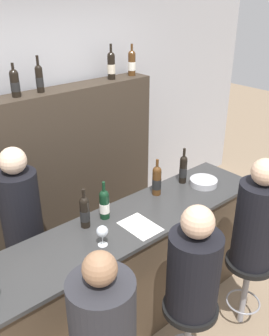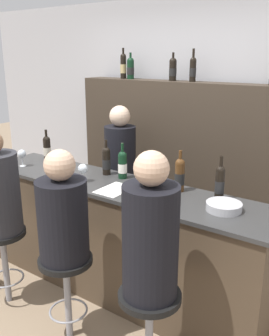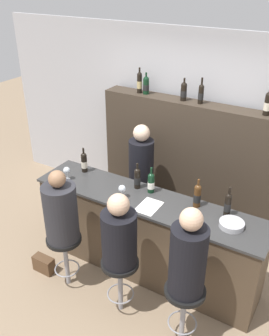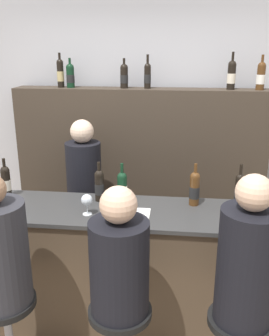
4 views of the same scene
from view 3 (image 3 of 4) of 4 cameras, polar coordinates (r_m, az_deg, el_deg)
The scene contains 26 objects.
ground_plane at distance 4.52m, azimuth -0.10°, elevation -17.12°, with size 16.00×16.00×0.00m, color #8C755B.
wall_back at distance 5.08m, azimuth 9.80°, elevation 5.65°, with size 6.40×0.05×2.60m.
bar_counter at distance 4.36m, azimuth 1.77°, elevation -10.29°, with size 2.67×0.58×1.00m.
back_bar_cabinet at distance 5.06m, azimuth 8.45°, elevation 0.39°, with size 2.50×0.28×1.75m.
wine_bottle_counter_0 at distance 4.59m, azimuth -7.68°, elevation 0.91°, with size 0.07×0.07×0.31m.
wine_bottle_counter_1 at distance 4.21m, azimuth 0.43°, elevation -1.53°, with size 0.07×0.07×0.31m.
wine_bottle_counter_2 at distance 4.14m, azimuth 2.54°, elevation -2.22°, with size 0.08×0.08×0.31m.
wine_bottle_counter_3 at distance 3.94m, azimuth 9.55°, elevation -4.13°, with size 0.08×0.08×0.32m.
wine_bottle_counter_4 at distance 3.86m, azimuth 14.04°, elevation -5.39°, with size 0.07×0.07×0.33m.
wine_bottle_backbar_0 at distance 5.01m, azimuth 0.76°, elevation 12.93°, with size 0.07×0.07×0.33m.
wine_bottle_backbar_1 at distance 4.97m, azimuth 1.77°, elevation 12.52°, with size 0.08×0.08×0.28m.
wine_bottle_backbar_2 at distance 4.74m, azimuth 7.51°, elevation 11.52°, with size 0.08×0.08×0.28m.
wine_bottle_backbar_3 at distance 4.66m, azimuth 10.10°, elevation 11.11°, with size 0.07×0.07×0.32m.
wine_bottle_backbar_4 at distance 4.45m, azimuth 19.64°, elevation 9.26°, with size 0.08×0.08×0.34m.
wine_glass_0 at distance 4.45m, azimuth -10.31°, elevation -0.39°, with size 0.08×0.08×0.16m.
wine_glass_1 at distance 4.04m, azimuth -1.91°, elevation -3.21°, with size 0.08×0.08×0.15m.
metal_bowl at distance 3.77m, azimuth 14.58°, elevation -8.30°, with size 0.24×0.24×0.06m.
tasting_menu at distance 3.95m, azimuth 2.22°, elevation -5.87°, with size 0.21×0.30×0.00m.
bar_stool_left at distance 4.25m, azimuth -10.58°, elevation -11.85°, with size 0.38×0.38×0.65m.
guest_seated_left at distance 3.96m, azimuth -11.19°, elevation -6.45°, with size 0.35×0.35×0.82m.
bar_stool_middle at distance 3.91m, azimuth -2.22°, elevation -15.56°, with size 0.38×0.38×0.65m.
guest_seated_middle at distance 3.60m, azimuth -2.36°, elevation -10.15°, with size 0.34×0.34×0.78m.
bar_stool_right at distance 3.68m, azimuth 7.58°, elevation -19.36°, with size 0.38×0.38×0.65m.
guest_seated_right at distance 3.32m, azimuth 8.16°, elevation -13.28°, with size 0.33×0.33×0.87m.
bartender at distance 4.93m, azimuth 1.00°, elevation -2.32°, with size 0.32×0.32×1.53m.
handbag at distance 4.72m, azimuth -13.65°, elevation -14.05°, with size 0.26×0.12×0.20m.
Camera 3 is at (1.64, -2.72, 3.22)m, focal length 40.00 mm.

